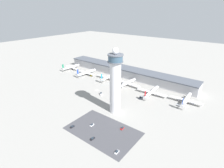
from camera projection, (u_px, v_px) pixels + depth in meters
ground_plane at (97, 90)px, 234.84m from camera, size 1000.00×1000.00×0.00m
terminal_building at (126, 72)px, 282.92m from camera, size 224.63×25.00×14.28m
control_tower at (115, 82)px, 173.60m from camera, size 15.21×15.21×68.15m
parking_lot_surface at (103, 131)px, 156.89m from camera, size 64.00×40.00×0.01m
airplane_gate_alpha at (71, 67)px, 314.93m from camera, size 31.48×35.81×13.26m
airplane_gate_bravo at (87, 72)px, 288.52m from camera, size 33.19×38.35×13.91m
airplane_gate_charlie at (108, 77)px, 267.93m from camera, size 41.54×32.42×13.81m
airplane_gate_delta at (127, 83)px, 247.18m from camera, size 41.21×35.86×13.58m
airplane_gate_echo at (151, 92)px, 220.64m from camera, size 39.77×39.37×12.39m
airplane_gate_foxtrot at (186, 100)px, 200.81m from camera, size 37.37×36.51×14.05m
service_truck_catering at (101, 94)px, 222.48m from camera, size 6.71×6.04×3.03m
service_truck_fuel at (91, 75)px, 286.91m from camera, size 6.65×6.19×2.68m
service_truck_baggage at (141, 98)px, 213.05m from camera, size 2.84×7.36×3.07m
car_white_wagon at (92, 125)px, 163.51m from camera, size 1.73×4.63×1.51m
car_red_hatchback at (72, 127)px, 161.17m from camera, size 1.84×4.40×1.50m
car_silver_sedan at (122, 128)px, 159.00m from camera, size 1.96×4.40×1.51m
car_grey_coupe at (92, 139)px, 146.34m from camera, size 1.94×4.65×1.38m
car_navy_sedan at (117, 152)px, 132.54m from camera, size 1.98×4.67×1.50m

